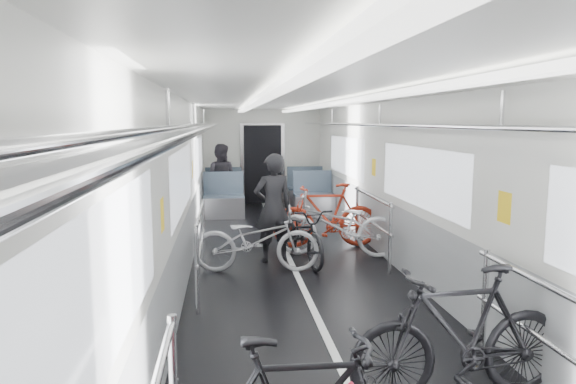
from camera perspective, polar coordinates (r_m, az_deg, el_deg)
name	(u,v)px	position (r m, az deg, el deg)	size (l,w,h in m)	color
car_shell	(287,184)	(8.07, -0.14, 0.94)	(3.02, 14.01, 2.41)	black
bike_left_far	(256,240)	(7.21, -3.53, -5.30)	(0.61, 1.75, 0.92)	#A6A6AA
bike_right_near	(461,334)	(4.18, 18.63, -14.75)	(0.49, 1.74, 1.05)	black
bike_right_mid	(337,225)	(8.03, 5.48, -3.66)	(0.67, 1.91, 1.00)	silver
bike_right_far	(327,215)	(8.59, 4.30, -2.62)	(0.51, 1.80, 1.08)	#A92814
bike_aisle	(303,234)	(7.70, 1.64, -4.70)	(0.57, 1.62, 0.85)	black
person_standing	(273,208)	(7.67, -1.66, -1.77)	(0.60, 0.39, 1.63)	black
person_seated	(220,178)	(12.00, -7.53, 1.54)	(0.77, 0.60, 1.59)	#2C2930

